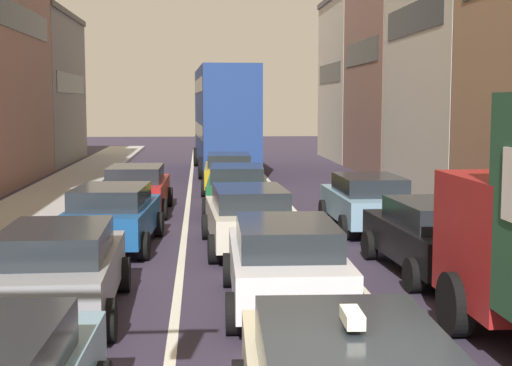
{
  "coord_description": "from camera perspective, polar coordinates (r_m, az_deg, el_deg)",
  "views": [
    {
      "loc": [
        -1.27,
        -5.26,
        3.47
      ],
      "look_at": [
        0.0,
        12.0,
        1.6
      ],
      "focal_mm": 53.26,
      "sensor_mm": 36.0,
      "label": 1
    }
  ],
  "objects": [
    {
      "name": "sedan_left_lane_fourth",
      "position": [
        23.81,
        -8.98,
        -0.36
      ],
      "size": [
        2.13,
        4.33,
        1.49
      ],
      "rotation": [
        0.0,
        0.0,
        1.55
      ],
      "color": "#A51E1E",
      "rests_on": "ground"
    },
    {
      "name": "hatchback_centre_lane_third",
      "position": [
        17.69,
        -0.53,
        -2.53
      ],
      "size": [
        2.21,
        4.37,
        1.49
      ],
      "rotation": [
        0.0,
        0.0,
        1.61
      ],
      "color": "beige",
      "rests_on": "ground"
    },
    {
      "name": "wagon_left_lane_second",
      "position": [
        12.69,
        -14.63,
        -6.19
      ],
      "size": [
        2.14,
        4.34,
        1.49
      ],
      "rotation": [
        0.0,
        0.0,
        1.59
      ],
      "color": "gray",
      "rests_on": "ground"
    },
    {
      "name": "lane_stripe_right",
      "position": [
        25.67,
        2.47,
        -1.6
      ],
      "size": [
        0.16,
        60.0,
        0.01
      ],
      "primitive_type": "cube",
      "color": "silver",
      "rests_on": "ground"
    },
    {
      "name": "coupe_centre_lane_fourth",
      "position": [
        23.66,
        -1.46,
        -0.33
      ],
      "size": [
        2.2,
        4.37,
        1.49
      ],
      "rotation": [
        0.0,
        0.0,
        1.53
      ],
      "color": "#19592D",
      "rests_on": "ground"
    },
    {
      "name": "sedan_centre_lane_fifth",
      "position": [
        28.99,
        -2.06,
        0.87
      ],
      "size": [
        2.14,
        4.34,
        1.49
      ],
      "rotation": [
        0.0,
        0.0,
        1.55
      ],
      "color": "#B29319",
      "rests_on": "ground"
    },
    {
      "name": "sedan_right_lane_behind_truck",
      "position": [
        15.69,
        13.29,
        -3.81
      ],
      "size": [
        2.23,
        4.38,
        1.49
      ],
      "rotation": [
        0.0,
        0.0,
        1.62
      ],
      "color": "black",
      "rests_on": "ground"
    },
    {
      "name": "lane_stripe_left",
      "position": [
        25.5,
        -5.14,
        -1.67
      ],
      "size": [
        0.16,
        60.0,
        0.01
      ],
      "primitive_type": "cube",
      "color": "silver",
      "rests_on": "ground"
    },
    {
      "name": "sedan_centre_lane_second",
      "position": [
        12.79,
        2.23,
        -5.9
      ],
      "size": [
        2.12,
        4.33,
        1.49
      ],
      "rotation": [
        0.0,
        0.0,
        1.55
      ],
      "color": "silver",
      "rests_on": "ground"
    },
    {
      "name": "sidewalk_left",
      "position": [
        26.06,
        -16.21,
        -1.58
      ],
      "size": [
        2.6,
        64.0,
        0.14
      ],
      "primitive_type": "cube",
      "color": "#A0A0A0",
      "rests_on": "ground"
    },
    {
      "name": "sedan_left_lane_third",
      "position": [
        18.24,
        -10.74,
        -2.37
      ],
      "size": [
        2.27,
        4.4,
        1.49
      ],
      "rotation": [
        0.0,
        0.0,
        1.51
      ],
      "color": "#194C8C",
      "rests_on": "ground"
    },
    {
      "name": "wagon_right_lane_far",
      "position": [
        20.67,
        8.38,
        -1.33
      ],
      "size": [
        2.11,
        4.33,
        1.49
      ],
      "rotation": [
        0.0,
        0.0,
        1.59
      ],
      "color": "#759EB7",
      "rests_on": "ground"
    },
    {
      "name": "bus_mid_queue_primary",
      "position": [
        37.02,
        -2.39,
        5.17
      ],
      "size": [
        3.1,
        10.59,
        5.06
      ],
      "rotation": [
        0.0,
        0.0,
        1.61
      ],
      "color": "navy",
      "rests_on": "ground"
    }
  ]
}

